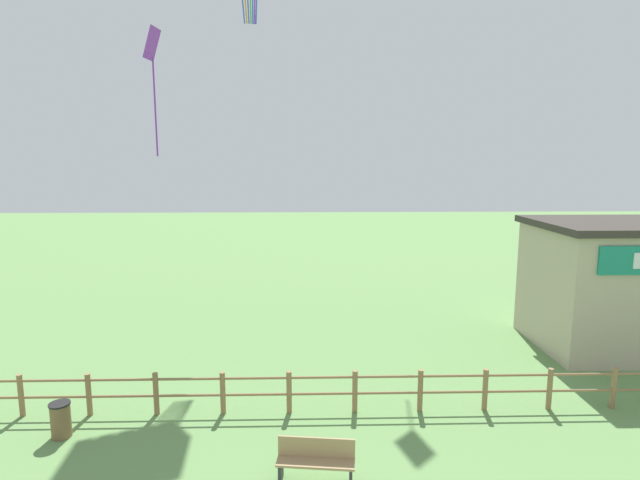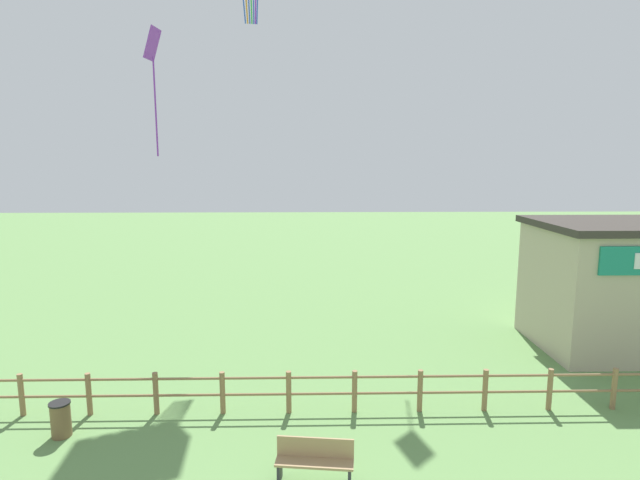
{
  "view_description": "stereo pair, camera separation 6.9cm",
  "coord_description": "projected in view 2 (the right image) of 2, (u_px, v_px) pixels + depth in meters",
  "views": [
    {
      "loc": [
        -0.39,
        -5.44,
        6.59
      ],
      "look_at": [
        0.0,
        8.94,
        4.32
      ],
      "focal_mm": 28.0,
      "sensor_mm": 36.0,
      "label": 1
    },
    {
      "loc": [
        -0.32,
        -5.44,
        6.59
      ],
      "look_at": [
        0.0,
        8.94,
        4.32
      ],
      "focal_mm": 28.0,
      "sensor_mm": 36.0,
      "label": 2
    }
  ],
  "objects": [
    {
      "name": "wooden_fence",
      "position": [
        322.0,
        389.0,
        13.16
      ],
      "size": [
        19.31,
        0.14,
        1.14
      ],
      "color": "olive",
      "rests_on": "ground_plane"
    },
    {
      "name": "kite_purple_streamer",
      "position": [
        154.0,
        67.0,
        14.66
      ],
      "size": [
        0.4,
        0.71,
        3.69
      ],
      "color": "purple"
    },
    {
      "name": "trash_bin",
      "position": [
        61.0,
        419.0,
        12.04
      ],
      "size": [
        0.5,
        0.5,
        0.86
      ],
      "color": "brown",
      "rests_on": "ground_plane"
    },
    {
      "name": "park_bench_near_fence",
      "position": [
        315.0,
        459.0,
        10.32
      ],
      "size": [
        1.65,
        0.59,
        0.91
      ],
      "color": "#9E7F56",
      "rests_on": "ground_plane"
    }
  ]
}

